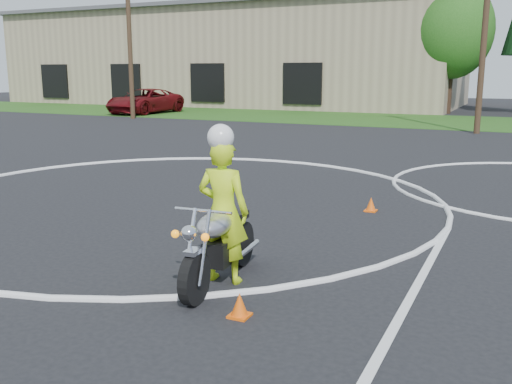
% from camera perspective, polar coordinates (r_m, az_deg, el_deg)
% --- Properties ---
extents(ground, '(120.00, 120.00, 0.00)m').
position_cam_1_polar(ground, '(10.94, -16.70, -3.72)').
color(ground, black).
rests_on(ground, ground).
extents(grass_strip, '(120.00, 10.00, 0.02)m').
position_cam_1_polar(grass_strip, '(35.60, 13.91, 7.01)').
color(grass_strip, '#1E4714').
rests_on(grass_strip, ground).
extents(course_markings, '(19.05, 19.05, 0.12)m').
position_cam_1_polar(course_markings, '(13.40, 2.98, -0.35)').
color(course_markings, silver).
rests_on(course_markings, ground).
extents(primary_motorcycle, '(0.79, 2.25, 1.18)m').
position_cam_1_polar(primary_motorcycle, '(7.76, -3.73, -5.21)').
color(primary_motorcycle, black).
rests_on(primary_motorcycle, ground).
extents(rider_primary_grp, '(0.76, 0.54, 2.19)m').
position_cam_1_polar(rider_primary_grp, '(7.76, -3.32, -1.52)').
color(rider_primary_grp, '#C9F119').
rests_on(rider_primary_grp, ground).
extents(pickup_grp, '(2.97, 6.19, 1.70)m').
position_cam_1_polar(pickup_grp, '(40.83, -11.04, 8.91)').
color(pickup_grp, '#5E0A0F').
rests_on(pickup_grp, ground).
extents(traffic_cones, '(12.82, 12.24, 0.30)m').
position_cam_1_polar(traffic_cones, '(11.13, 21.11, -3.03)').
color(traffic_cones, '#F65A0C').
rests_on(traffic_cones, ground).
extents(warehouse, '(41.00, 17.00, 8.30)m').
position_cam_1_polar(warehouse, '(53.99, -2.36, 13.32)').
color(warehouse, tan).
rests_on(warehouse, ground).
extents(utility_poles, '(41.60, 1.12, 10.00)m').
position_cam_1_polar(utility_poles, '(28.93, 21.98, 15.75)').
color(utility_poles, '#473321').
rests_on(utility_poles, ground).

